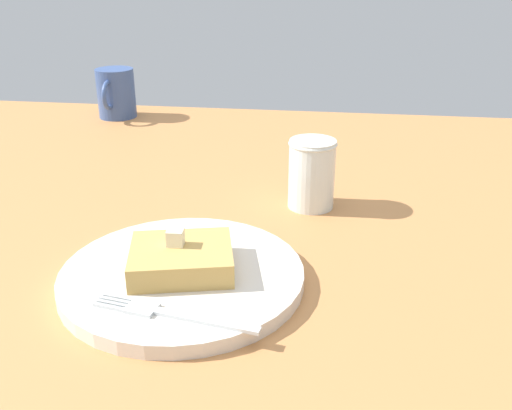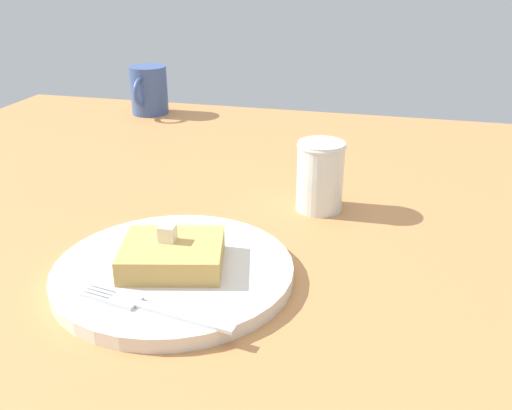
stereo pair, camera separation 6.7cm
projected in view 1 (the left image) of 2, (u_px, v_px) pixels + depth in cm
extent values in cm
cube|color=#BA7C46|center=(201.00, 254.00, 67.70)|extent=(128.64, 128.64, 2.47)
cylinder|color=silver|center=(185.00, 276.00, 59.28)|extent=(25.30, 25.30, 1.52)
torus|color=brown|center=(185.00, 273.00, 59.13)|extent=(25.30, 25.30, 0.80)
cube|color=tan|center=(184.00, 259.00, 58.45)|extent=(10.88, 12.11, 2.58)
cube|color=#F3E9C9|center=(175.00, 238.00, 58.18)|extent=(1.62, 1.78, 1.69)
cube|color=silver|center=(206.00, 321.00, 50.48)|extent=(2.65, 10.00, 0.36)
cube|color=silver|center=(142.00, 308.00, 52.29)|extent=(2.66, 3.14, 0.36)
cube|color=silver|center=(109.00, 307.00, 52.43)|extent=(0.88, 3.21, 0.36)
cube|color=silver|center=(112.00, 304.00, 52.90)|extent=(0.88, 3.21, 0.36)
cube|color=silver|center=(115.00, 301.00, 53.38)|extent=(0.88, 3.21, 0.36)
cube|color=silver|center=(118.00, 298.00, 53.86)|extent=(0.88, 3.21, 0.36)
cylinder|color=#5C290E|center=(311.00, 184.00, 76.38)|extent=(5.68, 5.68, 6.45)
cylinder|color=silver|center=(312.00, 174.00, 75.80)|extent=(6.18, 6.18, 9.32)
torus|color=silver|center=(313.00, 144.00, 74.10)|extent=(6.43, 6.43, 0.50)
cylinder|color=#3B558F|center=(116.00, 93.00, 118.23)|extent=(7.76, 7.76, 10.00)
torus|color=#3B558F|center=(109.00, 95.00, 114.31)|extent=(5.90, 0.90, 5.90)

